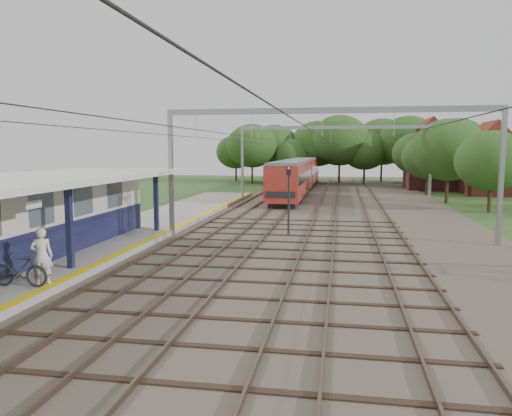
# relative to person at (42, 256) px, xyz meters

# --- Properties ---
(ground) EXTENTS (160.00, 160.00, 0.00)m
(ground) POSITION_rel_person_xyz_m (5.60, -3.70, -1.31)
(ground) COLOR #2D4C1E
(ground) RESTS_ON ground
(ballast_bed) EXTENTS (18.00, 90.00, 0.10)m
(ballast_bed) POSITION_rel_person_xyz_m (9.60, 26.30, -1.26)
(ballast_bed) COLOR #473D33
(ballast_bed) RESTS_ON ground
(platform) EXTENTS (5.00, 52.00, 0.35)m
(platform) POSITION_rel_person_xyz_m (-1.90, 10.30, -1.14)
(platform) COLOR gray
(platform) RESTS_ON ground
(yellow_stripe) EXTENTS (0.45, 52.00, 0.01)m
(yellow_stripe) POSITION_rel_person_xyz_m (0.35, 10.30, -0.96)
(yellow_stripe) COLOR yellow
(yellow_stripe) RESTS_ON platform
(station_building) EXTENTS (3.41, 18.00, 3.40)m
(station_building) POSITION_rel_person_xyz_m (-3.28, 3.30, 0.73)
(station_building) COLOR beige
(station_building) RESTS_ON platform
(canopy) EXTENTS (6.40, 20.00, 3.44)m
(canopy) POSITION_rel_person_xyz_m (-2.17, 2.30, 2.33)
(canopy) COLOR #111438
(canopy) RESTS_ON platform
(rail_tracks) EXTENTS (11.80, 88.00, 0.15)m
(rail_tracks) POSITION_rel_person_xyz_m (7.10, 26.30, -1.14)
(rail_tracks) COLOR brown
(rail_tracks) RESTS_ON ballast_bed
(catenary_system) EXTENTS (17.22, 88.00, 7.00)m
(catenary_system) POSITION_rel_person_xyz_m (8.99, 21.58, 4.20)
(catenary_system) COLOR gray
(catenary_system) RESTS_ON ground
(tree_band) EXTENTS (31.72, 30.88, 8.82)m
(tree_band) POSITION_rel_person_xyz_m (9.44, 53.42, 3.61)
(tree_band) COLOR #382619
(tree_band) RESTS_ON ground
(house_near) EXTENTS (7.00, 6.12, 7.89)m
(house_near) POSITION_rel_person_xyz_m (26.60, 42.30, 1.67)
(house_near) COLOR brown
(house_near) RESTS_ON ground
(house_far) EXTENTS (8.00, 6.12, 8.66)m
(house_far) POSITION_rel_person_xyz_m (21.60, 48.30, 1.92)
(house_far) COLOR brown
(house_far) RESTS_ON ground
(person) EXTENTS (0.83, 0.72, 1.93)m
(person) POSITION_rel_person_xyz_m (0.00, 0.00, 0.00)
(person) COLOR silver
(person) RESTS_ON platform
(bicycle) EXTENTS (1.95, 0.61, 1.16)m
(bicycle) POSITION_rel_person_xyz_m (-0.53, -0.44, -0.38)
(bicycle) COLOR black
(bicycle) RESTS_ON platform
(train) EXTENTS (2.81, 34.95, 3.70)m
(train) POSITION_rel_person_xyz_m (5.10, 41.55, 0.75)
(train) COLOR black
(train) RESTS_ON ballast_bed
(signal_post) EXTENTS (0.31, 0.28, 3.93)m
(signal_post) POSITION_rel_person_xyz_m (6.95, 12.76, 1.07)
(signal_post) COLOR black
(signal_post) RESTS_ON ground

